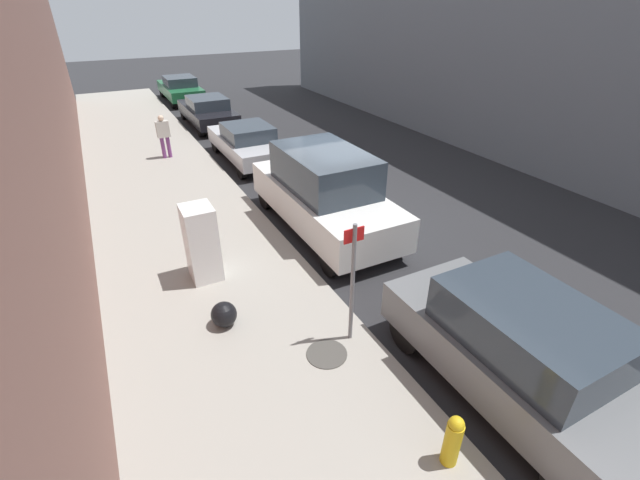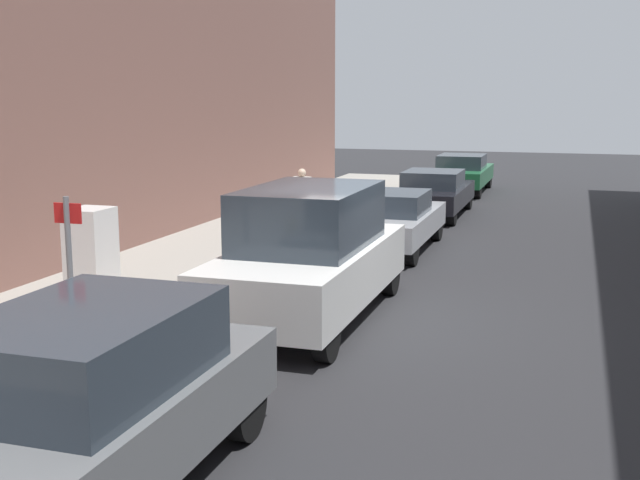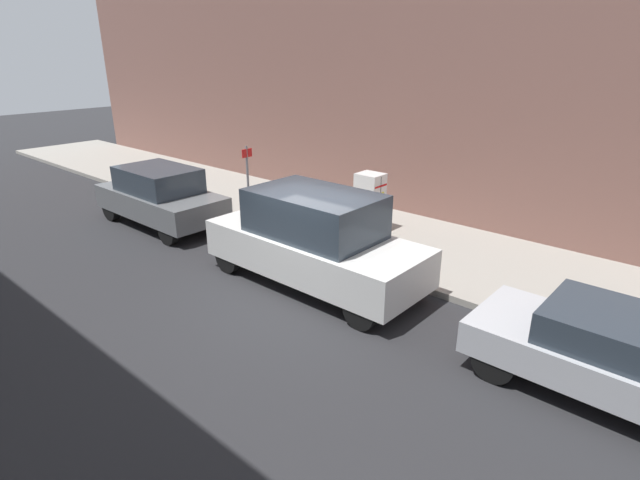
% 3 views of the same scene
% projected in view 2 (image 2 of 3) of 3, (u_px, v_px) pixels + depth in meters
% --- Properties ---
extents(ground_plane, '(80.00, 80.00, 0.00)m').
position_uv_depth(ground_plane, '(359.00, 318.00, 13.08)').
color(ground_plane, '#28282B').
extents(sidewalk_slab, '(4.34, 44.00, 0.15)m').
position_uv_depth(sidewalk_slab, '(134.00, 295.00, 14.31)').
color(sidewalk_slab, '#9E998E').
rests_on(sidewalk_slab, ground).
extents(discarded_refrigerator, '(0.62, 0.72, 1.65)m').
position_uv_depth(discarded_refrigerator, '(92.00, 259.00, 13.02)').
color(discarded_refrigerator, white).
rests_on(discarded_refrigerator, sidewalk_slab).
extents(manhole_cover, '(0.70, 0.70, 0.02)m').
position_uv_depth(manhole_cover, '(27.00, 383.00, 9.72)').
color(manhole_cover, '#47443F').
rests_on(manhole_cover, sidewalk_slab).
extents(street_sign_post, '(0.36, 0.07, 2.29)m').
position_uv_depth(street_sign_post, '(71.00, 280.00, 9.49)').
color(street_sign_post, slate).
rests_on(street_sign_post, sidewalk_slab).
extents(trash_bag, '(0.48, 0.48, 0.48)m').
position_uv_depth(trash_bag, '(18.00, 321.00, 11.52)').
color(trash_bag, black).
rests_on(trash_bag, sidewalk_slab).
extents(pedestrian_walking_far, '(0.45, 0.22, 1.57)m').
position_uv_depth(pedestrian_walking_far, '(302.00, 195.00, 20.73)').
color(pedestrian_walking_far, '#7A3D7F').
rests_on(pedestrian_walking_far, sidewalk_slab).
extents(parked_suv_gray, '(1.89, 4.40, 1.77)m').
position_uv_depth(parked_suv_gray, '(89.00, 402.00, 7.10)').
color(parked_suv_gray, slate).
rests_on(parked_suv_gray, ground).
extents(parked_van_white, '(2.04, 5.16, 2.16)m').
position_uv_depth(parked_van_white, '(310.00, 254.00, 12.89)').
color(parked_van_white, silver).
rests_on(parked_van_white, ground).
extents(parked_sedan_silver, '(1.79, 4.41, 1.40)m').
position_uv_depth(parked_sedan_silver, '(392.00, 220.00, 18.66)').
color(parked_sedan_silver, silver).
rests_on(parked_sedan_silver, ground).
extents(parked_sedan_dark, '(1.86, 4.59, 1.38)m').
position_uv_depth(parked_sedan_dark, '(434.00, 192.00, 24.01)').
color(parked_sedan_dark, black).
rests_on(parked_sedan_dark, ground).
extents(parked_sedan_green, '(1.84, 4.69, 1.41)m').
position_uv_depth(parked_sedan_green, '(462.00, 172.00, 29.79)').
color(parked_sedan_green, '#1E6038').
rests_on(parked_sedan_green, ground).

